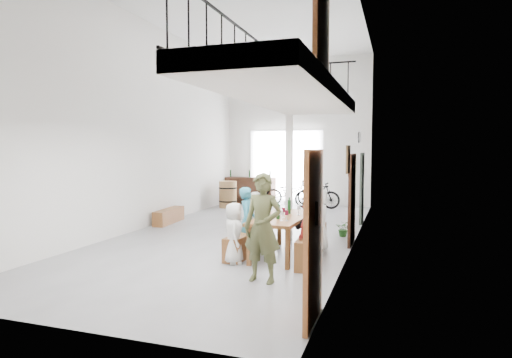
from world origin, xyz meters
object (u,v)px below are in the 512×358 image
(tasting_table, at_px, (283,220))
(bicycle_near, at_px, (290,193))
(serving_counter, at_px, (250,190))
(bench_inner, at_px, (250,241))
(host_standing, at_px, (263,228))
(side_bench, at_px, (169,216))
(oak_barrel, at_px, (228,194))

(tasting_table, height_order, bicycle_near, bicycle_near)
(bicycle_near, bearing_deg, serving_counter, 70.99)
(bench_inner, xyz_separation_m, host_standing, (0.83, -1.76, 0.64))
(bench_inner, relative_size, bicycle_near, 1.09)
(tasting_table, xyz_separation_m, bicycle_near, (-1.69, 7.45, -0.23))
(side_bench, height_order, bicycle_near, bicycle_near)
(oak_barrel, bearing_deg, side_bench, -96.10)
(side_bench, distance_m, serving_counter, 4.97)
(bench_inner, height_order, oak_barrel, oak_barrel)
(side_bench, distance_m, bicycle_near, 5.40)
(tasting_table, bearing_deg, side_bench, 149.63)
(side_bench, bearing_deg, oak_barrel, 83.90)
(oak_barrel, height_order, bicycle_near, same)
(oak_barrel, bearing_deg, tasting_table, -59.24)
(tasting_table, bearing_deg, oak_barrel, 123.18)
(oak_barrel, bearing_deg, host_standing, -64.36)
(host_standing, bearing_deg, bicycle_near, 108.22)
(tasting_table, relative_size, oak_barrel, 2.24)
(tasting_table, relative_size, side_bench, 1.48)
(oak_barrel, height_order, host_standing, host_standing)
(host_standing, bearing_deg, oak_barrel, 122.70)
(bench_inner, bearing_deg, tasting_table, -1.71)
(side_bench, xyz_separation_m, oak_barrel, (0.38, 3.54, 0.27))
(serving_counter, bearing_deg, host_standing, -66.70)
(tasting_table, relative_size, serving_counter, 1.12)
(tasting_table, xyz_separation_m, oak_barrel, (-3.65, 6.13, -0.23))
(tasting_table, height_order, serving_counter, serving_counter)
(serving_counter, bearing_deg, side_bench, -95.60)
(bicycle_near, bearing_deg, oak_barrel, 106.81)
(oak_barrel, xyz_separation_m, host_standing, (3.76, -7.84, 0.39))
(tasting_table, relative_size, host_standing, 1.24)
(bench_inner, height_order, bicycle_near, bicycle_near)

